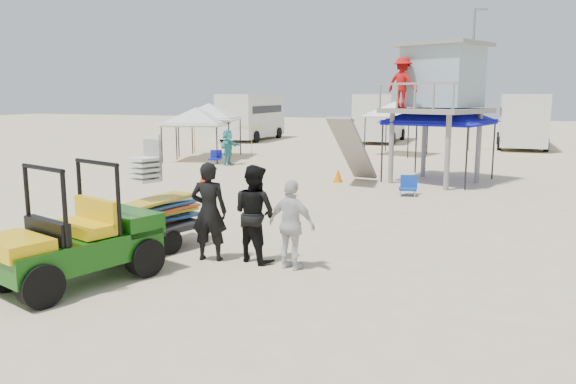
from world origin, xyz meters
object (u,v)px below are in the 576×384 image
(utility_cart, at_px, (72,230))
(canopy_blue, at_px, (441,104))
(man_left, at_px, (209,212))
(lifeguard_tower, at_px, (436,82))
(surf_trailer, at_px, (151,209))

(utility_cart, bearing_deg, canopy_blue, 71.43)
(utility_cart, bearing_deg, man_left, 53.22)
(man_left, distance_m, lifeguard_tower, 12.35)
(man_left, bearing_deg, utility_cart, 43.05)
(utility_cart, xyz_separation_m, lifeguard_tower, (4.60, 13.70, 2.71))
(utility_cart, height_order, canopy_blue, canopy_blue)
(man_left, relative_size, lifeguard_tower, 0.39)
(canopy_blue, bearing_deg, lifeguard_tower, -108.53)
(utility_cart, height_order, surf_trailer, surf_trailer)
(man_left, bearing_deg, lifeguard_tower, -114.96)
(surf_trailer, relative_size, man_left, 1.31)
(utility_cart, height_order, man_left, utility_cart)
(lifeguard_tower, bearing_deg, utility_cart, -108.57)
(surf_trailer, xyz_separation_m, man_left, (1.52, -0.30, 0.10))
(lifeguard_tower, bearing_deg, surf_trailer, -112.02)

